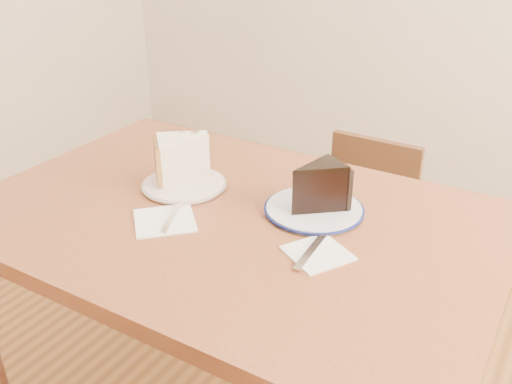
# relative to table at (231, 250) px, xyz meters

# --- Properties ---
(table) EXTENTS (1.20, 0.80, 0.75)m
(table) POSITION_rel_table_xyz_m (0.00, 0.00, 0.00)
(table) COLOR #522816
(table) RESTS_ON ground
(chair_far) EXTENTS (0.36, 0.36, 0.72)m
(chair_far) POSITION_rel_table_xyz_m (0.10, 0.59, -0.25)
(chair_far) COLOR #341D0F
(chair_far) RESTS_ON ground
(plate_cream) EXTENTS (0.20, 0.20, 0.01)m
(plate_cream) POSITION_rel_table_xyz_m (-0.18, 0.06, 0.10)
(plate_cream) COLOR silver
(plate_cream) RESTS_ON table
(plate_navy) EXTENTS (0.22, 0.22, 0.01)m
(plate_navy) POSITION_rel_table_xyz_m (0.16, 0.11, 0.10)
(plate_navy) COLOR silver
(plate_navy) RESTS_ON table
(carrot_cake) EXTENTS (0.15, 0.15, 0.10)m
(carrot_cake) POSITION_rel_table_xyz_m (-0.18, 0.08, 0.16)
(carrot_cake) COLOR beige
(carrot_cake) RESTS_ON plate_cream
(chocolate_cake) EXTENTS (0.14, 0.15, 0.10)m
(chocolate_cake) POSITION_rel_table_xyz_m (0.17, 0.10, 0.16)
(chocolate_cake) COLOR black
(chocolate_cake) RESTS_ON plate_navy
(napkin_cream) EXTENTS (0.19, 0.19, 0.00)m
(napkin_cream) POSITION_rel_table_xyz_m (-0.11, -0.10, 0.10)
(napkin_cream) COLOR white
(napkin_cream) RESTS_ON table
(napkin_navy) EXTENTS (0.16, 0.16, 0.00)m
(napkin_navy) POSITION_rel_table_xyz_m (0.25, -0.05, 0.10)
(napkin_navy) COLOR white
(napkin_navy) RESTS_ON table
(napkin_spare) EXTENTS (0.21, 0.21, 0.00)m
(napkin_spare) POSITION_rel_table_xyz_m (-0.37, 0.30, 0.10)
(napkin_spare) COLOR white
(napkin_spare) RESTS_ON table
(fork_cream) EXTENTS (0.07, 0.13, 0.00)m
(fork_cream) POSITION_rel_table_xyz_m (-0.10, -0.09, 0.10)
(fork_cream) COLOR silver
(fork_cream) RESTS_ON napkin_cream
(knife_navy) EXTENTS (0.03, 0.17, 0.00)m
(knife_navy) POSITION_rel_table_xyz_m (0.23, -0.04, 0.10)
(knife_navy) COLOR silver
(knife_navy) RESTS_ON napkin_navy
(fork_spare) EXTENTS (0.05, 0.14, 0.00)m
(fork_spare) POSITION_rel_table_xyz_m (-0.35, 0.31, 0.10)
(fork_spare) COLOR silver
(fork_spare) RESTS_ON napkin_spare
(knife_spare) EXTENTS (0.07, 0.15, 0.00)m
(knife_spare) POSITION_rel_table_xyz_m (-0.37, 0.27, 0.10)
(knife_spare) COLOR silver
(knife_spare) RESTS_ON napkin_spare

